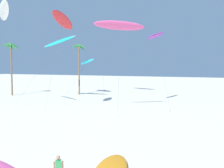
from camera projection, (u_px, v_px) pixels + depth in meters
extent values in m
cylinder|color=brown|center=(12.00, 70.00, 55.27)|extent=(0.31, 0.31, 10.92)
cone|color=#287533|center=(14.00, 47.00, 54.58)|extent=(2.12, 0.60, 1.74)
cone|color=#287533|center=(16.00, 46.00, 55.40)|extent=(1.79, 2.13, 1.41)
cone|color=#287533|center=(12.00, 47.00, 55.80)|extent=(1.59, 2.07, 1.77)
cone|color=#287533|center=(7.00, 46.00, 55.34)|extent=(2.25, 0.57, 1.34)
cone|color=#287533|center=(5.00, 45.00, 54.47)|extent=(1.92, 2.07, 0.96)
cone|color=#287533|center=(11.00, 46.00, 54.02)|extent=(1.87, 2.01, 1.58)
cylinder|color=brown|center=(79.00, 70.00, 56.70)|extent=(0.29, 0.29, 10.78)
cone|color=#287533|center=(82.00, 47.00, 55.94)|extent=(2.05, 0.61, 1.18)
cone|color=#287533|center=(82.00, 48.00, 56.74)|extent=(1.55, 1.84, 1.69)
cone|color=#287533|center=(80.00, 46.00, 57.30)|extent=(1.21, 2.10, 0.92)
cone|color=#287533|center=(75.00, 46.00, 56.81)|extent=(2.07, 0.71, 0.96)
cone|color=#287533|center=(75.00, 46.00, 55.87)|extent=(1.64, 1.98, 0.95)
cone|color=#287533|center=(79.00, 47.00, 55.50)|extent=(1.70, 1.92, 1.34)
ellipsoid|color=white|center=(4.00, 11.00, 36.91)|extent=(7.44, 6.26, 2.39)
ellipsoid|color=yellow|center=(4.00, 11.00, 36.91)|extent=(6.99, 5.79, 1.62)
ellipsoid|color=red|center=(63.00, 20.00, 36.16)|extent=(2.61, 6.83, 2.59)
ellipsoid|color=#EA5193|center=(63.00, 20.00, 36.16)|extent=(1.92, 6.65, 1.84)
cylinder|color=#4C4C51|center=(54.00, 66.00, 35.84)|extent=(1.65, 2.45, 12.55)
ellipsoid|color=#19B2B7|center=(87.00, 62.00, 58.36)|extent=(6.00, 4.87, 2.04)
ellipsoid|color=#EA5193|center=(87.00, 61.00, 58.36)|extent=(5.59, 4.06, 1.33)
cylinder|color=#4C4C51|center=(77.00, 78.00, 57.38)|extent=(2.96, 4.10, 7.19)
ellipsoid|color=#19B2B7|center=(59.00, 42.00, 47.92)|extent=(7.98, 2.27, 2.62)
ellipsoid|color=#EA5193|center=(59.00, 41.00, 47.91)|extent=(8.10, 1.61, 2.09)
cylinder|color=#4C4C51|center=(38.00, 72.00, 44.24)|extent=(1.67, 9.74, 10.68)
cylinder|color=#4C4C51|center=(104.00, 43.00, 47.23)|extent=(2.88, 6.99, 20.97)
ellipsoid|color=purple|center=(156.00, 36.00, 42.15)|extent=(1.98, 5.57, 2.08)
ellipsoid|color=yellow|center=(156.00, 35.00, 42.15)|extent=(1.44, 5.45, 1.55)
cylinder|color=#4C4C51|center=(163.00, 71.00, 38.75)|extent=(3.93, 6.58, 11.17)
ellipsoid|color=#EA5193|center=(120.00, 26.00, 33.66)|extent=(6.16, 5.32, 1.54)
ellipsoid|color=purple|center=(120.00, 25.00, 33.66)|extent=(5.75, 4.80, 0.78)
cylinder|color=#4C4C51|center=(119.00, 70.00, 32.68)|extent=(0.95, 2.64, 11.43)
cube|color=#338C4C|center=(58.00, 166.00, 13.37)|extent=(0.36, 0.34, 0.60)
cylinder|color=#9E7051|center=(63.00, 166.00, 13.42)|extent=(0.09, 0.09, 0.56)
cylinder|color=#9E7051|center=(54.00, 167.00, 13.32)|extent=(0.09, 0.09, 0.56)
sphere|color=#9E7051|center=(58.00, 158.00, 13.34)|extent=(0.21, 0.21, 0.21)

